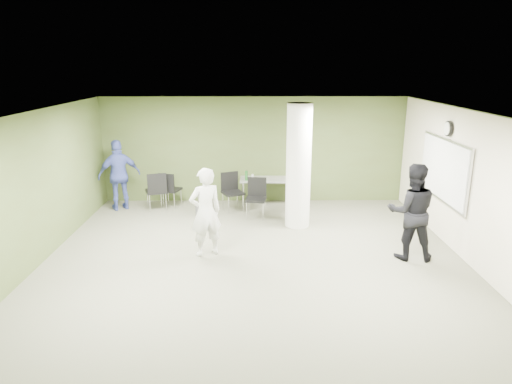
{
  "coord_description": "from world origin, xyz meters",
  "views": [
    {
      "loc": [
        -0.04,
        -7.97,
        3.61
      ],
      "look_at": [
        0.04,
        1.0,
        1.08
      ],
      "focal_mm": 32.0,
      "sensor_mm": 36.0,
      "label": 1
    }
  ],
  "objects_px": {
    "folding_table": "(269,181)",
    "woman_white": "(206,212)",
    "man_blue": "(119,175)",
    "chair_back_left": "(169,187)",
    "man_black": "(412,212)"
  },
  "relations": [
    {
      "from": "folding_table",
      "to": "woman_white",
      "type": "bearing_deg",
      "value": -111.65
    },
    {
      "from": "woman_white",
      "to": "man_blue",
      "type": "relative_size",
      "value": 0.97
    },
    {
      "from": "folding_table",
      "to": "man_blue",
      "type": "distance_m",
      "value": 3.81
    },
    {
      "from": "folding_table",
      "to": "chair_back_left",
      "type": "height_order",
      "value": "folding_table"
    },
    {
      "from": "woman_white",
      "to": "man_black",
      "type": "bearing_deg",
      "value": 151.15
    },
    {
      "from": "chair_back_left",
      "to": "man_black",
      "type": "bearing_deg",
      "value": 166.04
    },
    {
      "from": "woman_white",
      "to": "folding_table",
      "type": "bearing_deg",
      "value": -138.62
    },
    {
      "from": "folding_table",
      "to": "man_black",
      "type": "distance_m",
      "value": 4.27
    },
    {
      "from": "chair_back_left",
      "to": "man_blue",
      "type": "height_order",
      "value": "man_blue"
    },
    {
      "from": "chair_back_left",
      "to": "man_blue",
      "type": "bearing_deg",
      "value": 25.54
    },
    {
      "from": "woman_white",
      "to": "man_black",
      "type": "distance_m",
      "value": 3.9
    },
    {
      "from": "folding_table",
      "to": "woman_white",
      "type": "height_order",
      "value": "woman_white"
    },
    {
      "from": "chair_back_left",
      "to": "man_blue",
      "type": "relative_size",
      "value": 0.51
    },
    {
      "from": "man_black",
      "to": "folding_table",
      "type": "bearing_deg",
      "value": -45.9
    },
    {
      "from": "chair_back_left",
      "to": "man_black",
      "type": "relative_size",
      "value": 0.5
    }
  ]
}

